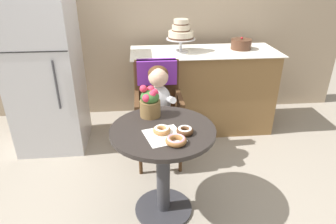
% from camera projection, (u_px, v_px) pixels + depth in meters
% --- Properties ---
extents(ground_plane, '(8.00, 8.00, 0.00)m').
position_uv_depth(ground_plane, '(163.00, 209.00, 2.33)').
color(ground_plane, gray).
extents(back_wall, '(4.80, 0.10, 2.70)m').
position_uv_depth(back_wall, '(149.00, 1.00, 3.39)').
color(back_wall, tan).
rests_on(back_wall, ground).
extents(cafe_table, '(0.72, 0.72, 0.72)m').
position_uv_depth(cafe_table, '(163.00, 155.00, 2.11)').
color(cafe_table, '#282321').
rests_on(cafe_table, ground).
extents(wicker_chair, '(0.42, 0.45, 0.95)m').
position_uv_depth(wicker_chair, '(158.00, 96.00, 2.72)').
color(wicker_chair, '#472D19').
rests_on(wicker_chair, ground).
extents(seated_child, '(0.27, 0.32, 0.73)m').
position_uv_depth(seated_child, '(159.00, 99.00, 2.56)').
color(seated_child, silver).
rests_on(seated_child, ground).
extents(paper_napkin, '(0.29, 0.29, 0.00)m').
position_uv_depth(paper_napkin, '(164.00, 136.00, 1.93)').
color(paper_napkin, white).
rests_on(paper_napkin, cafe_table).
extents(donut_front, '(0.12, 0.12, 0.04)m').
position_uv_depth(donut_front, '(162.00, 130.00, 1.96)').
color(donut_front, '#AD7542').
rests_on(donut_front, cafe_table).
extents(donut_mid, '(0.13, 0.13, 0.04)m').
position_uv_depth(donut_mid, '(176.00, 140.00, 1.84)').
color(donut_mid, '#936033').
rests_on(donut_mid, cafe_table).
extents(donut_side, '(0.11, 0.11, 0.04)m').
position_uv_depth(donut_side, '(185.00, 130.00, 1.95)').
color(donut_side, '#4C2D19').
rests_on(donut_side, cafe_table).
extents(flower_vase, '(0.15, 0.15, 0.24)m').
position_uv_depth(flower_vase, '(150.00, 102.00, 2.14)').
color(flower_vase, brown).
rests_on(flower_vase, cafe_table).
extents(display_counter, '(1.56, 0.62, 0.90)m').
position_uv_depth(display_counter, '(202.00, 90.00, 3.34)').
color(display_counter, olive).
rests_on(display_counter, ground).
extents(tiered_cake_stand, '(0.30, 0.30, 0.33)m').
position_uv_depth(tiered_cake_stand, '(181.00, 33.00, 3.04)').
color(tiered_cake_stand, silver).
rests_on(tiered_cake_stand, display_counter).
extents(round_layer_cake, '(0.22, 0.22, 0.13)m').
position_uv_depth(round_layer_cake, '(241.00, 44.00, 3.20)').
color(round_layer_cake, '#4C2D1E').
rests_on(round_layer_cake, display_counter).
extents(refrigerator, '(0.64, 0.63, 1.70)m').
position_uv_depth(refrigerator, '(44.00, 66.00, 2.85)').
color(refrigerator, silver).
rests_on(refrigerator, ground).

